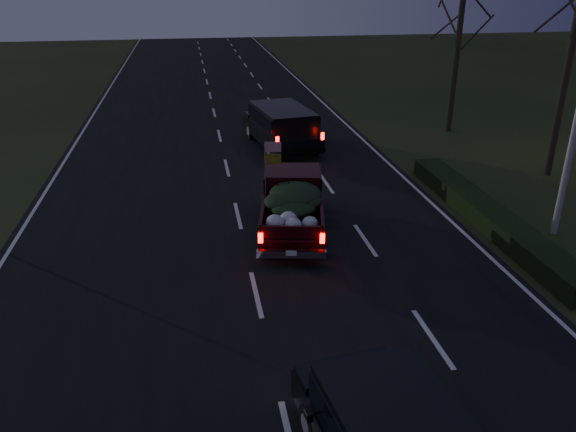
{
  "coord_description": "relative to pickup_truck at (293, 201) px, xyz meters",
  "views": [
    {
      "loc": [
        -1.29,
        -12.03,
        7.41
      ],
      "look_at": [
        1.12,
        1.77,
        1.3
      ],
      "focal_mm": 35.0,
      "sensor_mm": 36.0,
      "label": 1
    }
  ],
  "objects": [
    {
      "name": "pickup_truck",
      "position": [
        0.0,
        0.0,
        0.0
      ],
      "size": [
        2.68,
        5.04,
        2.51
      ],
      "rotation": [
        0.0,
        0.0,
        -0.19
      ],
      "color": "black",
      "rests_on": "ground"
    },
    {
      "name": "hedge_row",
      "position": [
        6.2,
        -0.71,
        -0.64
      ],
      "size": [
        1.0,
        10.0,
        0.6
      ],
      "primitive_type": "cube",
      "color": "black",
      "rests_on": "ground"
    },
    {
      "name": "lead_suv",
      "position": [
        1.11,
        8.81,
        0.21
      ],
      "size": [
        2.96,
        5.56,
        1.52
      ],
      "rotation": [
        0.0,
        0.0,
        0.15
      ],
      "color": "black",
      "rests_on": "ground"
    },
    {
      "name": "road_asphalt",
      "position": [
        -1.6,
        -3.71,
        -0.93
      ],
      "size": [
        14.0,
        120.0,
        0.02
      ],
      "primitive_type": "cube",
      "color": "black",
      "rests_on": "ground"
    },
    {
      "name": "ground",
      "position": [
        -1.6,
        -3.71,
        -0.94
      ],
      "size": [
        120.0,
        120.0,
        0.0
      ],
      "primitive_type": "plane",
      "color": "black",
      "rests_on": "ground"
    },
    {
      "name": "bare_tree_far",
      "position": [
        9.9,
        10.29,
        4.29
      ],
      "size": [
        3.6,
        3.6,
        7.0
      ],
      "color": "black",
      "rests_on": "ground"
    }
  ]
}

